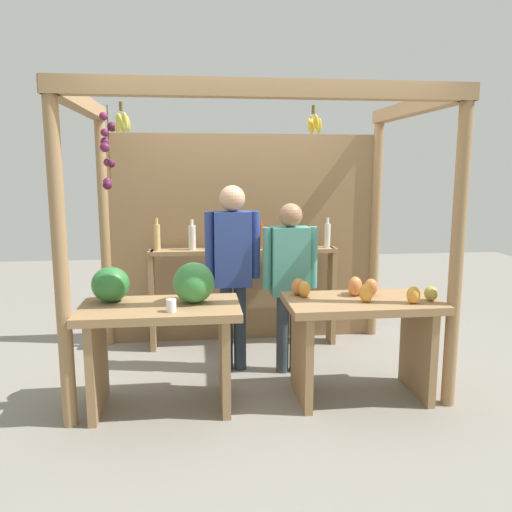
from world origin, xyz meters
name	(u,v)px	position (x,y,z in m)	size (l,w,h in m)	color
ground_plane	(254,369)	(0.00, 0.00, 0.00)	(12.00, 12.00, 0.00)	gray
market_stall	(248,214)	(-0.01, 0.40, 1.37)	(2.92, 1.84, 2.37)	#99754C
fruit_counter_left	(160,318)	(-0.77, -0.61, 0.68)	(1.18, 0.64, 1.10)	#99754C
fruit_counter_right	(361,325)	(0.77, -0.64, 0.59)	(1.18, 0.64, 0.95)	#99754C
bottle_shelf_unit	(244,271)	(-0.03, 0.65, 0.78)	(1.87, 0.22, 1.33)	#99754C
vendor_man	(233,261)	(-0.18, 0.02, 0.99)	(0.48, 0.22, 1.65)	#283442
vendor_woman	(290,274)	(0.31, -0.08, 0.89)	(0.48, 0.20, 1.50)	#334047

